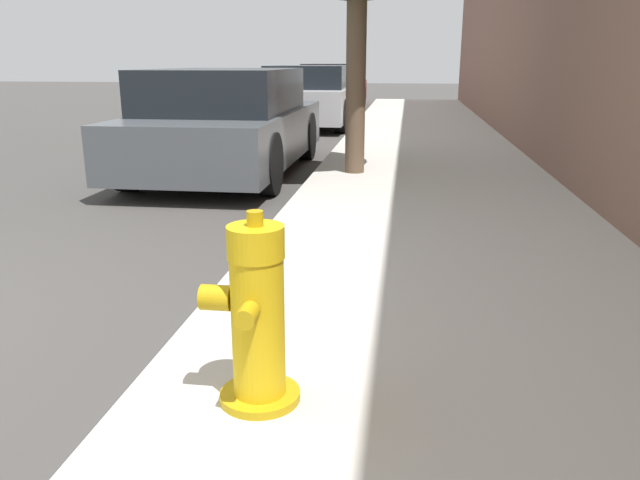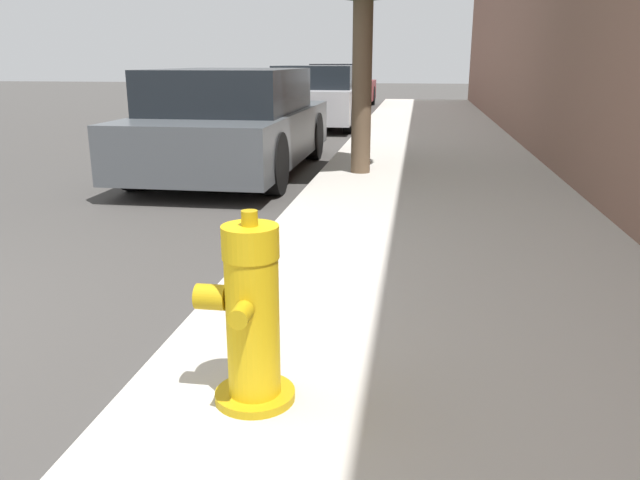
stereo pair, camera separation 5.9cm
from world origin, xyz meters
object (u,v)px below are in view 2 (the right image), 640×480
(parked_car_mid, at_px, (318,97))
(fire_hydrant, at_px, (251,318))
(parked_car_far, at_px, (343,87))
(parked_car_near, at_px, (234,123))

(parked_car_mid, bearing_deg, fire_hydrant, -82.24)
(parked_car_mid, height_order, parked_car_far, parked_car_far)
(parked_car_mid, bearing_deg, parked_car_far, 91.64)
(parked_car_near, distance_m, parked_car_far, 12.11)
(parked_car_far, bearing_deg, parked_car_near, -89.92)
(fire_hydrant, xyz_separation_m, parked_car_mid, (-1.64, 12.01, 0.16))
(parked_car_near, xyz_separation_m, parked_car_mid, (0.16, 6.13, -0.00))
(fire_hydrant, relative_size, parked_car_mid, 0.20)
(fire_hydrant, bearing_deg, parked_car_mid, 97.76)
(parked_car_mid, bearing_deg, parked_car_near, -91.45)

